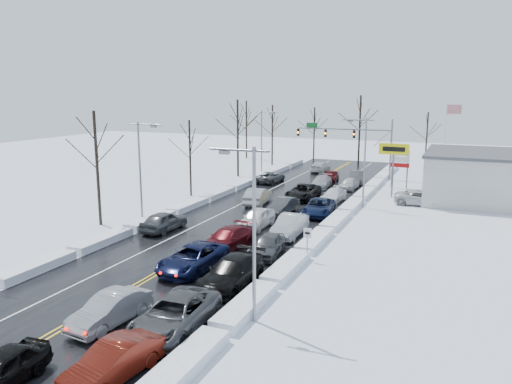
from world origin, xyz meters
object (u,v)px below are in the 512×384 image
at_px(traffic_signal_mast, 354,137).
at_px(flagpole, 446,135).
at_px(oncoming_car_0, 258,204).
at_px(tires_plus_sign, 394,153).

bearing_deg(traffic_signal_mast, flagpole, 9.73).
bearing_deg(oncoming_car_0, traffic_signal_mast, -110.95).
relative_size(tires_plus_sign, flagpole, 0.60).
distance_m(tires_plus_sign, oncoming_car_0, 16.07).
xyz_separation_m(flagpole, oncoming_car_0, (-17.05, -22.96, -5.93)).
bearing_deg(flagpole, traffic_signal_mast, -170.27).
xyz_separation_m(traffic_signal_mast, tires_plus_sign, (7.05, -12.00, -0.49)).
bearing_deg(tires_plus_sign, oncoming_car_0, -144.13).
height_order(traffic_signal_mast, flagpole, flagpole).
relative_size(traffic_signal_mast, oncoming_car_0, 2.56).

